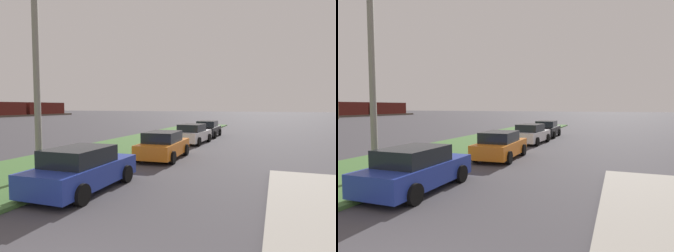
# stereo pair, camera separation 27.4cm
# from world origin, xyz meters

# --- Properties ---
(grass_median) EXTENTS (60.00, 6.00, 0.12)m
(grass_median) POSITION_xyz_m (10.00, 6.57, 0.06)
(grass_median) COLOR #477238
(grass_median) RESTS_ON ground
(parked_car_blue) EXTENTS (4.32, 2.07, 1.47)m
(parked_car_blue) POSITION_xyz_m (5.24, 2.93, 0.72)
(parked_car_blue) COLOR #23389E
(parked_car_blue) RESTS_ON ground
(parked_car_orange) EXTENTS (4.38, 2.18, 1.47)m
(parked_car_orange) POSITION_xyz_m (11.70, 2.55, 0.72)
(parked_car_orange) COLOR orange
(parked_car_orange) RESTS_ON ground
(parked_car_white) EXTENTS (4.39, 2.19, 1.47)m
(parked_car_white) POSITION_xyz_m (18.50, 2.83, 0.72)
(parked_car_white) COLOR silver
(parked_car_white) RESTS_ON ground
(parked_car_black) EXTENTS (4.34, 2.09, 1.47)m
(parked_car_black) POSITION_xyz_m (23.73, 2.83, 0.72)
(parked_car_black) COLOR black
(parked_car_black) RESTS_ON ground
(streetlight) EXTENTS (0.37, 2.87, 7.50)m
(streetlight) POSITION_xyz_m (5.89, 5.05, 4.39)
(streetlight) COLOR gray
(streetlight) RESTS_ON ground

